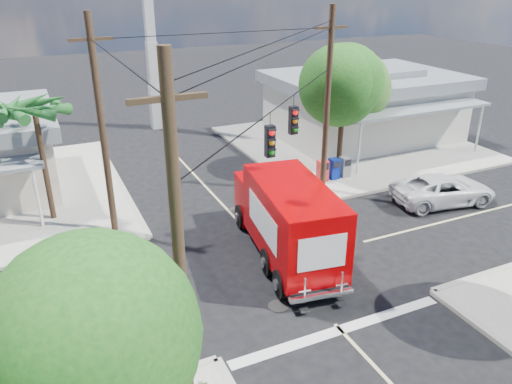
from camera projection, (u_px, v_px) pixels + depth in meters
ground at (278, 263)px, 19.14m from camera, size 120.00×120.00×0.00m
sidewalk_ne at (351, 144)px, 32.33m from camera, size 14.12×14.12×0.14m
road_markings at (296, 283)px, 17.92m from camera, size 32.00×32.00×0.01m
building_ne at (364, 104)px, 32.95m from camera, size 11.80×10.20×4.50m
radio_tower at (151, 47)px, 33.69m from camera, size 0.80×0.80×17.00m
tree_sw_front at (118, 352)px, 8.45m from camera, size 3.88×3.78×6.03m
tree_ne_front at (344, 89)px, 25.61m from camera, size 4.21×4.14×6.66m
tree_ne_back at (360, 88)px, 28.67m from camera, size 3.77×3.66×5.82m
palm_nw_front at (34, 111)px, 20.47m from camera, size 3.01×3.08×5.59m
utility_poles at (221, 141)px, 17.99m from camera, size 12.00×10.68×9.00m
vending_boxes at (334, 169)px, 26.51m from camera, size 1.90×0.50×1.10m
delivery_truck at (286, 218)px, 19.03m from camera, size 3.33×7.72×3.24m
parked_car at (443, 189)px, 23.96m from camera, size 5.31×3.10×1.39m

